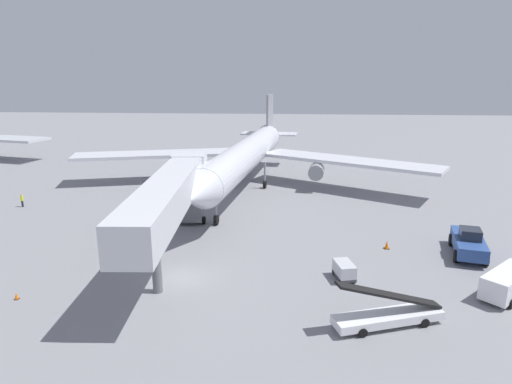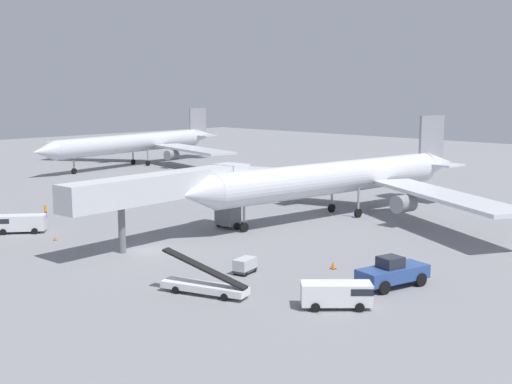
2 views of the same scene
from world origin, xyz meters
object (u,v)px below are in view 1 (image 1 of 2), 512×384
Objects in this scene: jet_bridge at (172,194)px; service_van_far_center at (509,281)px; airplane_at_gate at (248,154)px; baggage_cart_outer_left at (344,270)px; ground_crew_worker_midground at (22,200)px; safety_cone_charlie at (16,296)px; belt_loader_truck at (388,314)px; safety_cone_bravo at (387,245)px; pushback_tug at (469,243)px.

service_van_far_center is (25.68, -5.20, -4.55)m from jet_bridge.
baggage_cart_outer_left is (10.13, -27.64, -4.10)m from airplane_at_gate.
safety_cone_charlie is at bearing -59.16° from ground_crew_worker_midground.
jet_bridge reaches higher than belt_loader_truck.
safety_cone_bravo is (14.75, -21.12, -4.49)m from airplane_at_gate.
pushback_tug reaches higher than baggage_cart_outer_left.
jet_bridge is (-4.13, -24.15, 0.79)m from airplane_at_gate.
belt_loader_truck is 3.04× the size of baggage_cart_outer_left.
pushback_tug is 49.00m from ground_crew_worker_midground.
ground_crew_worker_midground reaches higher than baggage_cart_outer_left.
ground_crew_worker_midground reaches higher than safety_cone_charlie.
belt_loader_truck is 44.71m from ground_crew_worker_midground.
jet_bridge is 32.52× the size of safety_cone_bravo.
belt_loader_truck is at bearing -3.13° from safety_cone_charlie.
service_van_far_center is 3.13× the size of ground_crew_worker_midground.
airplane_at_gate is 36.40m from belt_loader_truck.
airplane_at_gate is 2.17× the size of jet_bridge.
safety_cone_charlie is at bearing -137.25° from jet_bridge.
pushback_tug is at bearing -45.75° from airplane_at_gate.
safety_cone_charlie is (12.88, -21.57, -0.60)m from ground_crew_worker_midground.
jet_bridge reaches higher than service_van_far_center.
airplane_at_gate is 104.10× the size of safety_cone_charlie.
airplane_at_gate is 21.59× the size of baggage_cart_outer_left.
pushback_tug is 7.27m from service_van_far_center.
jet_bridge is 26.12m from pushback_tug.
service_van_far_center is (0.03, -7.27, -0.08)m from pushback_tug.
belt_loader_truck is 25.53m from safety_cone_charlie.
jet_bridge is at bearing 168.55° from service_van_far_center.
safety_cone_bravo is 1.47× the size of safety_cone_charlie.
baggage_cart_outer_left is 4.82× the size of safety_cone_charlie.
ground_crew_worker_midground is 42.19m from safety_cone_bravo.
safety_cone_bravo is (2.63, 12.96, -0.41)m from belt_loader_truck.
safety_cone_bravo is at bearing 78.54° from belt_loader_truck.
belt_loader_truck is 1.46× the size of service_van_far_center.
airplane_at_gate reaches higher than ground_crew_worker_midground.
service_van_far_center is 10.05× the size of safety_cone_charlie.
safety_cone_bravo is at bearing 54.72° from baggage_cart_outer_left.
pushback_tug is at bearing 26.02° from baggage_cart_outer_left.
jet_bridge reaches higher than ground_crew_worker_midground.
airplane_at_gate reaches higher than baggage_cart_outer_left.
airplane_at_gate is 28.78m from ground_crew_worker_midground.
airplane_at_gate is 36.61m from service_van_far_center.
safety_cone_charlie is (-28.11, -11.57, -0.12)m from safety_cone_bravo.
safety_cone_bravo is at bearing -13.72° from ground_crew_worker_midground.
belt_loader_truck is 10.55m from service_van_far_center.
pushback_tug is 8.96× the size of safety_cone_bravo.
jet_bridge reaches higher than pushback_tug.
jet_bridge reaches higher than safety_cone_charlie.
service_van_far_center reaches higher than safety_cone_bravo.
ground_crew_worker_midground is at bearing 155.56° from baggage_cart_outer_left.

